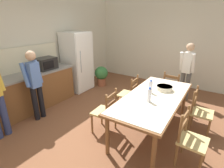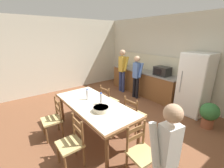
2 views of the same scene
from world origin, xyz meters
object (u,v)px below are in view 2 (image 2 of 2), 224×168
object	(u,v)px
chair_side_far_right	(134,115)
chair_side_near_left	(53,119)
microwave	(162,71)
dining_table	(94,106)
bottle_off_centre	(101,99)
person_at_counter	(136,75)
person_at_sink	(122,69)
person_by_table	(166,157)
bottle_near_centre	(87,95)
serving_bowl	(101,109)
chair_head_end	(141,152)
chair_side_near_right	(72,143)
chair_side_far_left	(108,101)
potted_plant	(209,114)
refrigerator	(194,84)

from	to	relation	value
chair_side_far_right	chair_side_near_left	xyz separation A→B (m)	(-0.97, -1.59, 0.00)
microwave	dining_table	xyz separation A→B (m)	(0.26, -2.86, -0.36)
bottle_off_centre	chair_side_near_left	distance (m)	1.19
bottle_off_centre	chair_side_near_left	world-z (taller)	bottle_off_centre
person_at_counter	person_at_sink	bearing A→B (deg)	88.53
dining_table	person_by_table	distance (m)	1.98
bottle_near_centre	dining_table	bearing A→B (deg)	1.24
serving_bowl	chair_head_end	distance (m)	1.10
chair_head_end	chair_side_near_right	bearing A→B (deg)	135.84
chair_side_far_left	chair_side_far_right	xyz separation A→B (m)	(1.01, 0.02, 0.00)
microwave	serving_bowl	size ratio (longest dim) A/B	1.56
dining_table	person_at_counter	size ratio (longest dim) A/B	1.45
bottle_off_centre	chair_side_far_left	world-z (taller)	bottle_off_centre
chair_side_near_left	potted_plant	size ratio (longest dim) A/B	1.36
chair_head_end	potted_plant	bearing A→B (deg)	1.05
person_by_table	person_at_counter	bearing A→B (deg)	-30.80
bottle_near_centre	bottle_off_centre	distance (m)	0.41
serving_bowl	potted_plant	distance (m)	2.76
bottle_off_centre	chair_head_end	distance (m)	1.39
microwave	chair_side_far_left	size ratio (longest dim) A/B	0.55
chair_side_far_right	chair_head_end	bearing A→B (deg)	135.82
microwave	person_at_counter	size ratio (longest dim) A/B	0.32
microwave	bottle_off_centre	distance (m)	2.76
microwave	person_by_table	distance (m)	3.76
microwave	person_at_sink	size ratio (longest dim) A/B	0.29
bottle_near_centre	bottle_off_centre	bearing A→B (deg)	18.73
chair_side_near_left	potted_plant	xyz separation A→B (m)	(2.00, 3.21, -0.06)
chair_side_near_left	chair_side_far_left	bearing A→B (deg)	94.17
chair_side_near_right	chair_side_near_left	bearing A→B (deg)	-179.31
chair_head_end	person_by_table	size ratio (longest dim) A/B	0.58
bottle_near_centre	microwave	bearing A→B (deg)	89.51
potted_plant	bottle_off_centre	bearing A→B (deg)	-121.60
bottle_off_centre	serving_bowl	xyz separation A→B (m)	(0.28, -0.19, -0.07)
microwave	dining_table	size ratio (longest dim) A/B	0.22
person_at_sink	bottle_off_centre	bearing A→B (deg)	-140.10
refrigerator	bottle_off_centre	bearing A→B (deg)	-105.56
refrigerator	dining_table	size ratio (longest dim) A/B	0.80
microwave	chair_side_far_right	distance (m)	2.28
bottle_off_centre	chair_side_far_right	world-z (taller)	bottle_off_centre
bottle_off_centre	person_at_sink	bearing A→B (deg)	129.90
dining_table	person_at_counter	distance (m)	2.53
bottle_off_centre	chair_side_far_left	xyz separation A→B (m)	(-0.63, 0.65, -0.47)
chair_side_far_right	person_at_counter	world-z (taller)	person_at_counter
bottle_near_centre	person_at_sink	distance (m)	2.79
refrigerator	dining_table	world-z (taller)	refrigerator
chair_side_near_left	person_at_counter	world-z (taller)	person_at_counter
person_at_sink	potted_plant	bearing A→B (deg)	-89.11
bottle_off_centre	serving_bowl	world-z (taller)	bottle_off_centre
chair_side_far_left	person_by_table	bearing A→B (deg)	154.49
refrigerator	potted_plant	bearing A→B (deg)	-33.37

